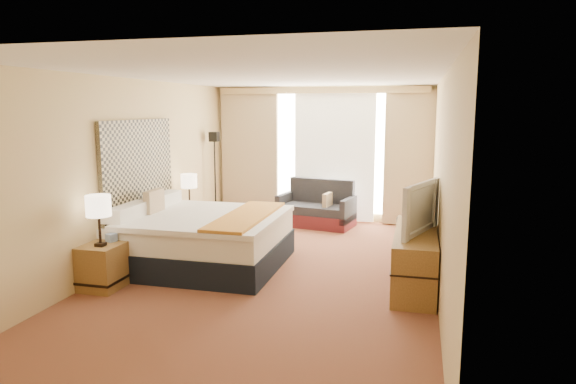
% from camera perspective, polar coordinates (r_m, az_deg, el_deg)
% --- Properties ---
extents(floor, '(4.20, 7.00, 0.02)m').
position_cam_1_polar(floor, '(6.96, -1.64, -9.05)').
color(floor, maroon).
rests_on(floor, ground).
extents(ceiling, '(4.20, 7.00, 0.02)m').
position_cam_1_polar(ceiling, '(6.62, -1.75, 12.85)').
color(ceiling, white).
rests_on(ceiling, wall_back).
extents(wall_back, '(4.20, 0.02, 2.60)m').
position_cam_1_polar(wall_back, '(10.05, 3.83, 4.22)').
color(wall_back, '#D3BF81').
rests_on(wall_back, ground).
extents(wall_front, '(4.20, 0.02, 2.60)m').
position_cam_1_polar(wall_front, '(3.50, -17.80, -5.94)').
color(wall_front, '#D3BF81').
rests_on(wall_front, ground).
extents(wall_left, '(0.02, 7.00, 2.60)m').
position_cam_1_polar(wall_left, '(7.52, -17.28, 2.08)').
color(wall_left, '#D3BF81').
rests_on(wall_left, ground).
extents(wall_right, '(0.02, 7.00, 2.60)m').
position_cam_1_polar(wall_right, '(6.42, 16.65, 0.93)').
color(wall_right, '#D3BF81').
rests_on(wall_right, ground).
extents(headboard, '(0.06, 1.85, 1.50)m').
position_cam_1_polar(headboard, '(7.67, -16.24, 2.11)').
color(headboard, black).
rests_on(headboard, wall_left).
extents(nightstand_left, '(0.45, 0.52, 0.55)m').
position_cam_1_polar(nightstand_left, '(6.74, -19.87, -7.79)').
color(nightstand_left, olive).
rests_on(nightstand_left, floor).
extents(nightstand_right, '(0.45, 0.52, 0.55)m').
position_cam_1_polar(nightstand_right, '(8.84, -10.78, -3.37)').
color(nightstand_right, olive).
rests_on(nightstand_right, floor).
extents(media_dresser, '(0.50, 1.80, 0.70)m').
position_cam_1_polar(media_dresser, '(6.61, 13.91, -7.15)').
color(media_dresser, olive).
rests_on(media_dresser, floor).
extents(window, '(2.30, 0.02, 2.30)m').
position_cam_1_polar(window, '(9.98, 5.21, 4.27)').
color(window, white).
rests_on(window, wall_back).
extents(curtains, '(4.12, 0.19, 2.56)m').
position_cam_1_polar(curtains, '(9.93, 3.70, 4.78)').
color(curtains, beige).
rests_on(curtains, floor).
extents(bed, '(2.15, 1.96, 1.04)m').
position_cam_1_polar(bed, '(7.32, -9.42, -5.13)').
color(bed, black).
rests_on(bed, floor).
extents(loveseat, '(1.48, 0.98, 0.86)m').
position_cam_1_polar(loveseat, '(9.68, 3.25, -2.07)').
color(loveseat, '#53171B').
rests_on(loveseat, floor).
extents(floor_lamp, '(0.22, 0.22, 1.75)m').
position_cam_1_polar(floor_lamp, '(9.78, -8.15, 3.63)').
color(floor_lamp, black).
rests_on(floor_lamp, floor).
extents(desk_chair, '(0.49, 0.49, 1.01)m').
position_cam_1_polar(desk_chair, '(8.13, 13.86, -3.33)').
color(desk_chair, black).
rests_on(desk_chair, floor).
extents(lamp_left, '(0.30, 0.30, 0.62)m').
position_cam_1_polar(lamp_left, '(6.50, -20.33, -1.56)').
color(lamp_left, black).
rests_on(lamp_left, nightstand_left).
extents(lamp_right, '(0.27, 0.27, 0.56)m').
position_cam_1_polar(lamp_right, '(8.66, -10.95, 1.14)').
color(lamp_right, black).
rests_on(lamp_right, nightstand_right).
extents(tissue_box, '(0.14, 0.14, 0.10)m').
position_cam_1_polar(tissue_box, '(6.77, -19.04, -4.81)').
color(tissue_box, '#809AC6').
rests_on(tissue_box, nightstand_left).
extents(telephone, '(0.21, 0.17, 0.08)m').
position_cam_1_polar(telephone, '(8.69, -10.51, -1.47)').
color(telephone, black).
rests_on(telephone, nightstand_right).
extents(television, '(0.51, 1.06, 0.62)m').
position_cam_1_polar(television, '(6.37, 13.68, -1.64)').
color(television, black).
rests_on(television, media_dresser).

